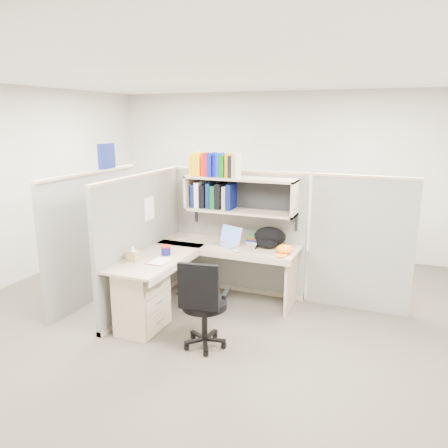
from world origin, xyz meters
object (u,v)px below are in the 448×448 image
at_px(desk, 167,285).
at_px(task_chair, 203,318).
at_px(backpack, 269,237).
at_px(snack_canister, 166,250).
at_px(laptop, 225,236).

height_order(desk, task_chair, task_chair).
height_order(backpack, snack_canister, backpack).
xyz_separation_m(laptop, backpack, (0.51, 0.15, -0.00)).
bearing_deg(snack_canister, backpack, 37.24).
height_order(laptop, snack_canister, laptop).
xyz_separation_m(laptop, task_chair, (0.25, -1.19, -0.51)).
relative_size(backpack, task_chair, 0.42).
relative_size(desk, backpack, 4.39).
xyz_separation_m(desk, backpack, (0.90, 0.94, 0.41)).
distance_m(backpack, task_chair, 1.46).
bearing_deg(backpack, laptop, -153.94).
bearing_deg(backpack, snack_canister, -132.76).
bearing_deg(backpack, desk, -123.49).
relative_size(desk, task_chair, 1.83).
distance_m(backpack, snack_canister, 1.26).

